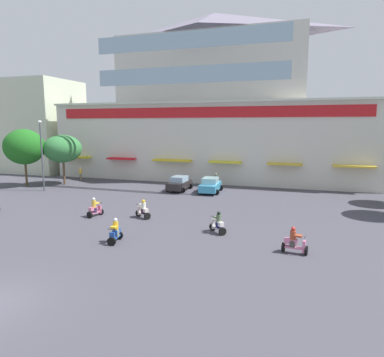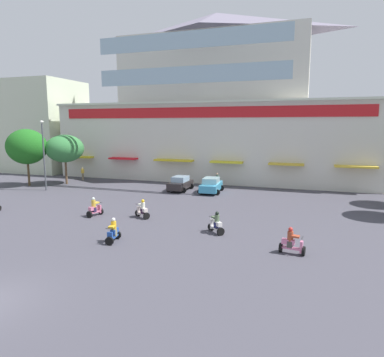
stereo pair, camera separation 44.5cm
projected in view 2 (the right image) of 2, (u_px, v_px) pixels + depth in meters
name	position (u px, v px, depth m)	size (l,w,h in m)	color
ground_plane	(135.00, 220.00, 25.91)	(128.00, 128.00, 0.00)	#44424C
colonial_building	(215.00, 110.00, 45.98)	(40.55, 16.24, 21.38)	beige
flank_building_left	(37.00, 126.00, 53.66)	(12.77, 9.54, 13.65)	beige
plaza_tree_0	(65.00, 149.00, 40.99)	(4.27, 4.65, 5.93)	brown
plaza_tree_2	(27.00, 147.00, 39.79)	(4.70, 4.26, 6.62)	brown
parked_car_0	(180.00, 183.00, 37.52)	(2.28, 3.95, 1.55)	#292424
parked_car_1	(211.00, 185.00, 36.32)	(2.54, 4.16, 1.58)	#3B98C1
scooter_rider_0	(216.00, 224.00, 22.72)	(1.33, 1.34, 1.48)	black
scooter_rider_1	(292.00, 243.00, 19.07)	(1.44, 0.71, 1.51)	black
scooter_rider_3	(142.00, 210.00, 26.47)	(1.45, 1.18, 1.47)	black
scooter_rider_5	(95.00, 208.00, 26.96)	(0.77, 1.41, 1.53)	black
scooter_rider_7	(113.00, 232.00, 20.99)	(0.71, 1.37, 1.51)	black
pedestrian_0	(83.00, 173.00, 44.68)	(0.56, 0.56, 1.64)	#7F6C50
pedestrian_1	(217.00, 179.00, 39.27)	(0.34, 0.34, 1.67)	black
streetlamp_near	(44.00, 151.00, 37.01)	(0.40, 0.40, 7.54)	#474C51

